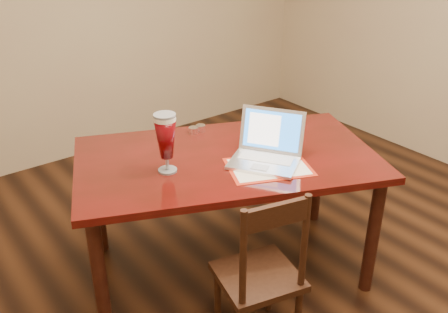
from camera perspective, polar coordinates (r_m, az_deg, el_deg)
ground at (r=3.10m, az=7.65°, el=-14.80°), size 5.00×5.00×0.00m
dining_table at (r=2.84m, az=0.24°, el=-1.46°), size 1.91×1.53×1.11m
dining_chair at (r=2.51m, az=4.25°, el=-13.39°), size 0.46×0.45×0.91m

